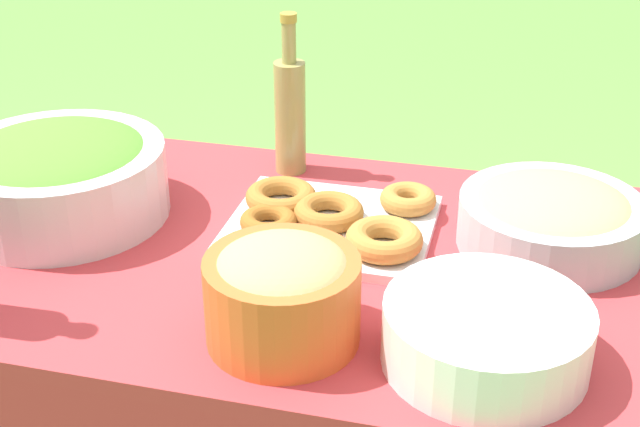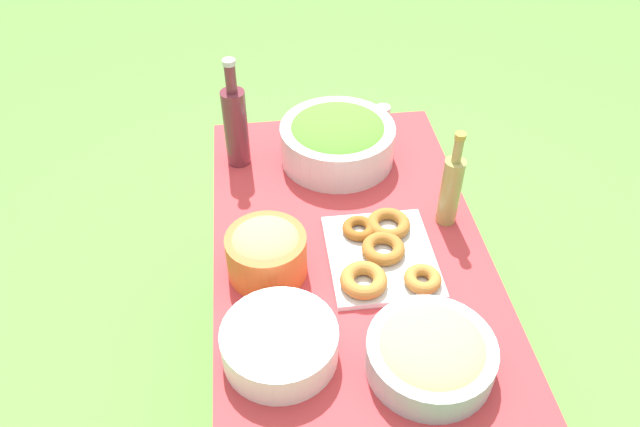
# 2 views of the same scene
# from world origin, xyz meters

# --- Properties ---
(ground_plane) EXTENTS (14.00, 14.00, 0.00)m
(ground_plane) POSITION_xyz_m (0.00, 0.00, 0.00)
(ground_plane) COLOR #609342
(picnic_table) EXTENTS (1.21, 0.72, 0.70)m
(picnic_table) POSITION_xyz_m (0.00, 0.00, 0.60)
(picnic_table) COLOR #B73338
(picnic_table) RESTS_ON ground_plane
(salad_bowl) EXTENTS (0.35, 0.35, 0.14)m
(salad_bowl) POSITION_xyz_m (0.37, -0.02, 0.78)
(salad_bowl) COLOR silver
(salad_bowl) RESTS_ON picnic_table
(pasta_bowl) EXTENTS (0.28, 0.28, 0.10)m
(pasta_bowl) POSITION_xyz_m (-0.41, -0.11, 0.75)
(pasta_bowl) COLOR #B2B7BC
(pasta_bowl) RESTS_ON picnic_table
(donut_platter) EXTENTS (0.34, 0.27, 0.05)m
(donut_platter) POSITION_xyz_m (-0.08, -0.07, 0.73)
(donut_platter) COLOR silver
(donut_platter) RESTS_ON picnic_table
(plate_stack) EXTENTS (0.26, 0.26, 0.08)m
(plate_stack) POSITION_xyz_m (-0.34, 0.21, 0.75)
(plate_stack) COLOR white
(plate_stack) RESTS_ON picnic_table
(olive_oil_bottle) EXTENTS (0.06, 0.06, 0.29)m
(olive_oil_bottle) POSITION_xyz_m (0.05, -0.28, 0.82)
(olive_oil_bottle) COLOR #998E4C
(olive_oil_bottle) RESTS_ON picnic_table
(wine_bottle) EXTENTS (0.07, 0.07, 0.35)m
(wine_bottle) POSITION_xyz_m (0.39, 0.28, 0.84)
(wine_bottle) COLOR maroon
(wine_bottle) RESTS_ON picnic_table
(bread_bowl) EXTENTS (0.20, 0.20, 0.14)m
(bread_bowl) POSITION_xyz_m (-0.08, 0.22, 0.78)
(bread_bowl) COLOR #E05B28
(bread_bowl) RESTS_ON picnic_table
(salt_shaker) EXTENTS (0.05, 0.05, 0.08)m
(salt_shaker) POSITION_xyz_m (0.52, -0.20, 0.74)
(salt_shaker) COLOR white
(salt_shaker) RESTS_ON picnic_table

